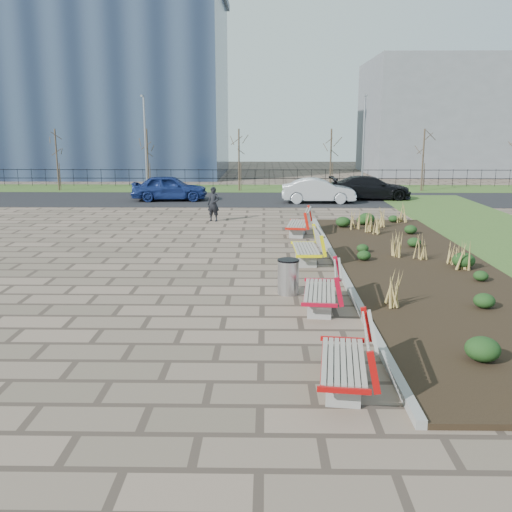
{
  "coord_description": "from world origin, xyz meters",
  "views": [
    {
      "loc": [
        1.73,
        -11.23,
        4.12
      ],
      "look_at": [
        1.5,
        3.0,
        0.9
      ],
      "focal_mm": 40.0,
      "sensor_mm": 36.0,
      "label": 1
    }
  ],
  "objects_px": {
    "car_black": "(370,188)",
    "lamp_west": "(146,145)",
    "litter_bin": "(288,277)",
    "bench_a": "(343,357)",
    "bench_c": "(306,247)",
    "pedestrian": "(213,204)",
    "car_blue": "(170,188)",
    "bench_d": "(298,222)",
    "car_silver": "(319,191)",
    "lamp_east": "(363,145)",
    "bench_b": "(320,288)"
  },
  "relations": [
    {
      "from": "bench_a",
      "to": "pedestrian",
      "type": "relative_size",
      "value": 1.37
    },
    {
      "from": "bench_d",
      "to": "pedestrian",
      "type": "distance_m",
      "value": 4.9
    },
    {
      "from": "bench_b",
      "to": "car_black",
      "type": "distance_m",
      "value": 21.14
    },
    {
      "from": "bench_b",
      "to": "car_silver",
      "type": "height_order",
      "value": "car_silver"
    },
    {
      "from": "lamp_east",
      "to": "lamp_west",
      "type": "bearing_deg",
      "value": 180.0
    },
    {
      "from": "litter_bin",
      "to": "pedestrian",
      "type": "distance_m",
      "value": 11.8
    },
    {
      "from": "car_silver",
      "to": "car_black",
      "type": "height_order",
      "value": "car_black"
    },
    {
      "from": "bench_a",
      "to": "bench_c",
      "type": "distance_m",
      "value": 8.75
    },
    {
      "from": "bench_d",
      "to": "pedestrian",
      "type": "bearing_deg",
      "value": 144.79
    },
    {
      "from": "bench_a",
      "to": "car_silver",
      "type": "relative_size",
      "value": 0.52
    },
    {
      "from": "bench_d",
      "to": "car_silver",
      "type": "xyz_separation_m",
      "value": [
        1.69,
        9.69,
        0.19
      ]
    },
    {
      "from": "car_blue",
      "to": "lamp_east",
      "type": "xyz_separation_m",
      "value": [
        11.75,
        4.68,
        2.29
      ]
    },
    {
      "from": "car_silver",
      "to": "bench_b",
      "type": "bearing_deg",
      "value": 175.49
    },
    {
      "from": "bench_d",
      "to": "bench_a",
      "type": "bearing_deg",
      "value": -82.33
    },
    {
      "from": "car_black",
      "to": "bench_c",
      "type": "bearing_deg",
      "value": 160.93
    },
    {
      "from": "bench_c",
      "to": "lamp_west",
      "type": "relative_size",
      "value": 0.35
    },
    {
      "from": "pedestrian",
      "to": "lamp_east",
      "type": "height_order",
      "value": "lamp_east"
    },
    {
      "from": "bench_c",
      "to": "pedestrian",
      "type": "xyz_separation_m",
      "value": [
        -3.59,
        7.97,
        0.27
      ]
    },
    {
      "from": "car_blue",
      "to": "lamp_west",
      "type": "bearing_deg",
      "value": 21.02
    },
    {
      "from": "bench_b",
      "to": "car_silver",
      "type": "bearing_deg",
      "value": 90.87
    },
    {
      "from": "pedestrian",
      "to": "car_silver",
      "type": "xyz_separation_m",
      "value": [
        5.27,
        6.36,
        -0.08
      ]
    },
    {
      "from": "bench_b",
      "to": "car_blue",
      "type": "distance_m",
      "value": 21.02
    },
    {
      "from": "bench_d",
      "to": "bench_b",
      "type": "bearing_deg",
      "value": -82.33
    },
    {
      "from": "bench_b",
      "to": "lamp_west",
      "type": "height_order",
      "value": "lamp_west"
    },
    {
      "from": "pedestrian",
      "to": "lamp_east",
      "type": "bearing_deg",
      "value": 70.61
    },
    {
      "from": "bench_d",
      "to": "lamp_east",
      "type": "relative_size",
      "value": 0.35
    },
    {
      "from": "car_blue",
      "to": "car_silver",
      "type": "bearing_deg",
      "value": -100.53
    },
    {
      "from": "pedestrian",
      "to": "lamp_east",
      "type": "xyz_separation_m",
      "value": [
        8.59,
        11.91,
        2.27
      ]
    },
    {
      "from": "car_blue",
      "to": "litter_bin",
      "type": "bearing_deg",
      "value": -166.61
    },
    {
      "from": "car_silver",
      "to": "lamp_west",
      "type": "height_order",
      "value": "lamp_west"
    },
    {
      "from": "car_black",
      "to": "lamp_west",
      "type": "relative_size",
      "value": 0.78
    },
    {
      "from": "bench_a",
      "to": "bench_c",
      "type": "bearing_deg",
      "value": 96.83
    },
    {
      "from": "car_silver",
      "to": "lamp_east",
      "type": "relative_size",
      "value": 0.68
    },
    {
      "from": "bench_a",
      "to": "bench_b",
      "type": "bearing_deg",
      "value": 96.83
    },
    {
      "from": "pedestrian",
      "to": "car_blue",
      "type": "height_order",
      "value": "pedestrian"
    },
    {
      "from": "litter_bin",
      "to": "lamp_east",
      "type": "height_order",
      "value": "lamp_east"
    },
    {
      "from": "bench_a",
      "to": "car_black",
      "type": "height_order",
      "value": "car_black"
    },
    {
      "from": "car_blue",
      "to": "car_silver",
      "type": "distance_m",
      "value": 8.49
    },
    {
      "from": "litter_bin",
      "to": "car_black",
      "type": "xyz_separation_m",
      "value": [
        5.52,
        19.34,
        0.26
      ]
    },
    {
      "from": "litter_bin",
      "to": "pedestrian",
      "type": "bearing_deg",
      "value": 104.25
    },
    {
      "from": "litter_bin",
      "to": "bench_a",
      "type": "bearing_deg",
      "value": -82.65
    },
    {
      "from": "car_black",
      "to": "lamp_east",
      "type": "height_order",
      "value": "lamp_east"
    },
    {
      "from": "bench_c",
      "to": "bench_a",
      "type": "bearing_deg",
      "value": -91.55
    },
    {
      "from": "bench_c",
      "to": "lamp_west",
      "type": "height_order",
      "value": "lamp_west"
    },
    {
      "from": "pedestrian",
      "to": "car_blue",
      "type": "relative_size",
      "value": 0.36
    },
    {
      "from": "bench_a",
      "to": "litter_bin",
      "type": "height_order",
      "value": "bench_a"
    },
    {
      "from": "lamp_east",
      "to": "car_blue",
      "type": "bearing_deg",
      "value": -158.3
    },
    {
      "from": "bench_d",
      "to": "pedestrian",
      "type": "height_order",
      "value": "pedestrian"
    },
    {
      "from": "bench_a",
      "to": "bench_c",
      "type": "xyz_separation_m",
      "value": [
        0.0,
        8.75,
        0.0
      ]
    },
    {
      "from": "car_silver",
      "to": "bench_a",
      "type": "bearing_deg",
      "value": 176.38
    }
  ]
}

